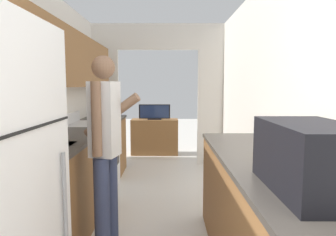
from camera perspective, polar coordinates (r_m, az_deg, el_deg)
The scene contains 12 objects.
wall_left at distance 3.12m, azimuth -24.53°, elevation 5.93°, with size 0.38×6.97×2.50m.
wall_right at distance 2.65m, azimuth 22.50°, elevation 1.91°, with size 0.06×6.97×2.50m.
wall_far_with_doorway at distance 5.35m, azimuth -1.90°, elevation 6.12°, with size 2.72×0.06×2.50m.
counter_left at distance 3.59m, azimuth -17.00°, elevation -9.67°, with size 0.62×3.47×0.92m.
counter_right at distance 2.35m, azimuth 17.79°, elevation -18.36°, with size 0.62×2.25×0.92m.
range_oven at distance 4.23m, azimuth -14.15°, elevation -7.10°, with size 0.66×0.73×1.06m.
person at distance 2.59m, azimuth -11.89°, elevation -5.67°, with size 0.54×0.43×1.67m.
suitcase at distance 1.59m, azimuth 25.50°, elevation -6.77°, with size 0.37×0.68×0.33m.
book_stack at distance 2.25m, azimuth 19.04°, elevation -6.66°, with size 0.23×0.30×0.04m.
tv_cabinet at distance 6.27m, azimuth -2.54°, elevation -3.56°, with size 0.96×0.42×0.73m.
television at distance 6.16m, azimuth -2.58°, elevation 1.12°, with size 0.64×0.16×0.31m.
knife at distance 4.60m, azimuth -12.93°, elevation -0.20°, with size 0.08×0.34×0.02m.
Camera 1 is at (0.18, -0.75, 1.43)m, focal length 32.00 mm.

